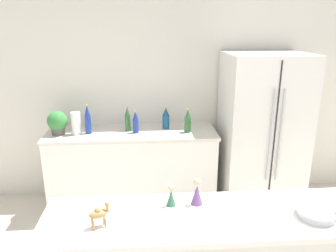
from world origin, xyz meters
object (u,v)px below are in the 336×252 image
object	(u,v)px
potted_plant	(57,122)
back_bottle_3	(188,121)
camel_figurine	(99,213)
fruit_bowl	(316,213)
back_bottle_1	(88,120)
refrigerator	(261,132)
back_bottle_4	(128,119)
wise_man_figurine_crimson	(171,197)
back_bottle_0	(166,118)
wise_man_figurine_blue	(197,193)
paper_towel_roll	(76,123)
back_bottle_2	(136,122)

from	to	relation	value
potted_plant	back_bottle_3	distance (m)	1.41
camel_figurine	fruit_bowl	bearing A→B (deg)	0.34
back_bottle_1	fruit_bowl	distance (m)	2.47
potted_plant	back_bottle_3	size ratio (longest dim) A/B	0.97
refrigerator	back_bottle_4	bearing A→B (deg)	176.10
wise_man_figurine_crimson	back_bottle_0	bearing A→B (deg)	87.19
potted_plant	camel_figurine	world-z (taller)	potted_plant
camel_figurine	wise_man_figurine_blue	world-z (taller)	wise_man_figurine_blue
potted_plant	wise_man_figurine_crimson	xyz separation A→B (m)	(1.09, -1.72, 0.03)
back_bottle_1	paper_towel_roll	bearing A→B (deg)	-173.66
back_bottle_1	potted_plant	bearing A→B (deg)	-178.94
potted_plant	back_bottle_2	distance (m)	0.84
back_bottle_4	wise_man_figurine_crimson	distance (m)	1.82
back_bottle_0	back_bottle_4	bearing A→B (deg)	-172.91
potted_plant	back_bottle_0	xyz separation A→B (m)	(1.18, 0.12, -0.02)
potted_plant	paper_towel_roll	world-z (taller)	potted_plant
back_bottle_1	refrigerator	bearing A→B (deg)	-1.30
refrigerator	camel_figurine	distance (m)	2.45
fruit_bowl	back_bottle_4	bearing A→B (deg)	120.23
back_bottle_1	fruit_bowl	xyz separation A→B (m)	(1.57, -1.91, -0.02)
back_bottle_4	back_bottle_1	bearing A→B (deg)	-172.19
back_bottle_0	back_bottle_3	xyz separation A→B (m)	(0.23, -0.14, 0.01)
paper_towel_roll	back_bottle_2	distance (m)	0.64
wise_man_figurine_blue	paper_towel_roll	bearing A→B (deg)	121.56
back_bottle_3	wise_man_figurine_crimson	bearing A→B (deg)	-100.77
back_bottle_0	back_bottle_3	size ratio (longest dim) A/B	0.96
back_bottle_0	wise_man_figurine_blue	distance (m)	1.83
back_bottle_1	camel_figurine	bearing A→B (deg)	-79.17
wise_man_figurine_blue	back_bottle_2	bearing A→B (deg)	103.42
paper_towel_roll	camel_figurine	xyz separation A→B (m)	(0.49, -1.90, 0.07)
potted_plant	refrigerator	bearing A→B (deg)	-0.96
back_bottle_1	back_bottle_3	distance (m)	1.09
wise_man_figurine_crimson	back_bottle_2	bearing A→B (deg)	98.32
paper_towel_roll	back_bottle_4	xyz separation A→B (m)	(0.55, 0.07, 0.01)
back_bottle_3	fruit_bowl	world-z (taller)	back_bottle_3
refrigerator	potted_plant	world-z (taller)	refrigerator
potted_plant	back_bottle_3	xyz separation A→B (m)	(1.41, -0.03, -0.01)
refrigerator	back_bottle_3	bearing A→B (deg)	179.23
back_bottle_0	back_bottle_1	bearing A→B (deg)	-172.55
refrigerator	back_bottle_3	xyz separation A→B (m)	(-0.84, 0.01, 0.15)
back_bottle_2	back_bottle_3	bearing A→B (deg)	-1.68
paper_towel_roll	wise_man_figurine_crimson	world-z (taller)	wise_man_figurine_crimson
fruit_bowl	wise_man_figurine_crimson	world-z (taller)	wise_man_figurine_crimson
back_bottle_2	fruit_bowl	xyz separation A→B (m)	(1.06, -1.89, 0.02)
back_bottle_0	back_bottle_4	distance (m)	0.43
wise_man_figurine_crimson	back_bottle_1	bearing A→B (deg)	113.93
refrigerator	wise_man_figurine_crimson	world-z (taller)	refrigerator
paper_towel_roll	refrigerator	bearing A→B (deg)	-0.84
potted_plant	wise_man_figurine_blue	distance (m)	2.12
back_bottle_3	wise_man_figurine_crimson	xyz separation A→B (m)	(-0.32, -1.69, 0.04)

